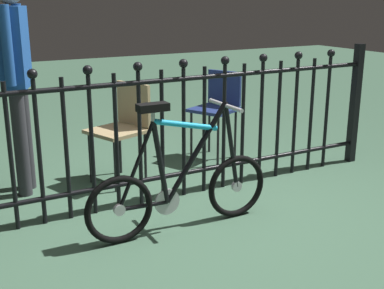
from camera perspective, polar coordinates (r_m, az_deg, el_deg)
name	(u,v)px	position (r m, az deg, el deg)	size (l,w,h in m)	color
ground_plane	(223,223)	(3.62, 3.47, -8.77)	(20.00, 20.00, 0.00)	#41654D
iron_fence	(172,127)	(3.88, -2.23, 1.98)	(3.74, 0.07, 1.12)	black
bicycle	(181,186)	(3.41, -1.25, -4.72)	(1.34, 0.40, 0.89)	black
chair_tan	(124,122)	(4.33, -7.67, 2.48)	(0.53, 0.52, 0.83)	black
chair_navy	(218,104)	(4.94, 2.93, 4.58)	(0.51, 0.51, 0.84)	black
person_visitor	(16,65)	(4.14, -19.19, 8.42)	(0.28, 0.45, 1.71)	#2D2D33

